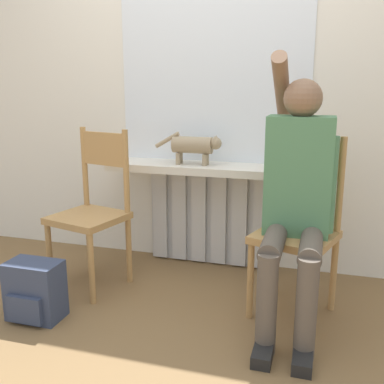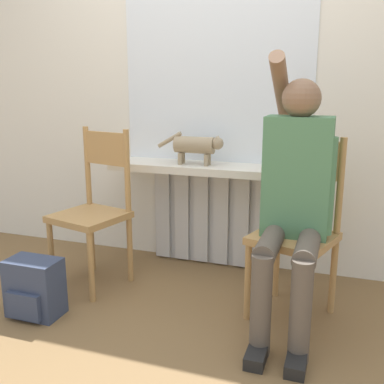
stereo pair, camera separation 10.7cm
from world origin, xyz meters
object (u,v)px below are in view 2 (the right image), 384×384
at_px(chair_left, 94,207).
at_px(cat, 197,145).
at_px(chair_right, 297,228).
at_px(backpack, 34,288).
at_px(person, 295,194).

bearing_deg(chair_left, cat, 51.82).
xyz_separation_m(chair_right, backpack, (-1.35, -0.50, -0.34)).
distance_m(chair_right, person, 0.24).
height_order(person, backpack, person).
bearing_deg(backpack, chair_left, 78.59).
bearing_deg(chair_left, chair_right, 14.08).
bearing_deg(chair_left, person, 8.71).
xyz_separation_m(person, backpack, (-1.34, -0.38, -0.55)).
relative_size(chair_right, person, 0.70).
xyz_separation_m(chair_right, cat, (-0.71, 0.42, 0.36)).
distance_m(chair_left, backpack, 0.61).
height_order(cat, backpack, cat).
xyz_separation_m(chair_left, cat, (0.54, 0.42, 0.36)).
bearing_deg(chair_right, backpack, -142.02).
xyz_separation_m(chair_left, person, (1.24, -0.12, 0.21)).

